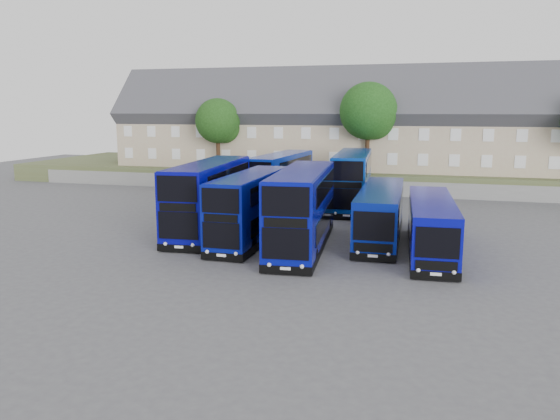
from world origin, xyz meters
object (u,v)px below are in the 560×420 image
at_px(dd_front_left, 210,198).
at_px(dd_front_mid, 251,208).
at_px(tree_west, 219,123).
at_px(tree_mid, 370,113).
at_px(coach_east_a, 380,214).

xyz_separation_m(dd_front_left, dd_front_mid, (3.57, -1.68, -0.24)).
height_order(dd_front_left, tree_west, tree_west).
bearing_deg(tree_mid, tree_west, -178.21).
bearing_deg(coach_east_a, tree_mid, 97.15).
bearing_deg(coach_east_a, tree_west, 132.47).
xyz_separation_m(dd_front_mid, tree_west, (-11.10, 22.53, 4.93)).
relative_size(dd_front_left, dd_front_mid, 1.12).
relative_size(dd_front_left, tree_west, 1.60).
relative_size(dd_front_left, coach_east_a, 0.99).
relative_size(dd_front_mid, tree_west, 1.43).
relative_size(dd_front_mid, tree_mid, 1.19).
height_order(tree_west, tree_mid, tree_mid).
relative_size(tree_west, tree_mid, 0.83).
bearing_deg(tree_west, dd_front_left, -70.14).
distance_m(dd_front_mid, tree_mid, 24.29).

